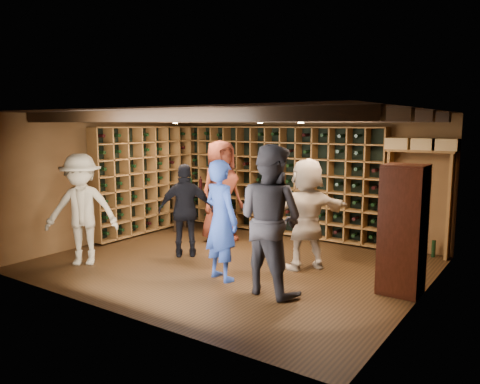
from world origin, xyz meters
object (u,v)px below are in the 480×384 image
Objects in this scene: man_blue_shirt at (221,220)px; tasting_table at (202,197)px; display_cabinet at (402,232)px; guest_red_floral at (221,191)px; guest_woman_black at (186,211)px; man_grey_suit at (270,220)px; guest_khaki at (82,210)px; guest_beige at (306,214)px.

tasting_table is (-2.22, 2.28, -0.14)m from man_blue_shirt.
guest_red_floral reaches higher than display_cabinet.
guest_red_floral is at bearing -122.07° from guest_woman_black.
display_cabinet is 0.97× the size of man_blue_shirt.
display_cabinet is 1.81m from man_grey_suit.
guest_khaki is 3.67m from guest_beige.
display_cabinet is 2.56m from man_blue_shirt.
guest_woman_black is at bearing -11.42° from man_blue_shirt.
guest_khaki is at bearing -22.62° from guest_beige.
man_grey_suit reaches higher than guest_beige.
guest_khaki is at bearing 18.83° from man_grey_suit.
man_blue_shirt is 0.88× the size of man_grey_suit.
guest_beige is at bearing -96.47° from guest_red_floral.
man_grey_suit reaches higher than guest_woman_black.
man_blue_shirt is 1.45× the size of tasting_table.
man_grey_suit is at bearing -168.25° from man_blue_shirt.
guest_khaki reaches higher than guest_beige.
guest_woman_black is at bearing -38.24° from guest_beige.
man_blue_shirt is 1.44m from guest_beige.
guest_beige reaches higher than tasting_table.
man_blue_shirt is 1.10× the size of guest_woman_black.
display_cabinet is at bearing 145.10° from guest_woman_black.
guest_red_floral is 2.73m from guest_khaki.
guest_woman_black is (0.16, -1.23, -0.18)m from guest_red_floral.
guest_red_floral is at bearing -32.18° from man_grey_suit.
man_grey_suit is 1.02× the size of guest_red_floral.
guest_beige reaches higher than guest_woman_black.
tasting_table is at bearing -28.88° from man_grey_suit.
guest_beige is at bearing -107.60° from man_blue_shirt.
man_grey_suit is at bearing 122.19° from guest_woman_black.
tasting_table is (-4.60, 1.35, -0.09)m from display_cabinet.
man_blue_shirt is 1.41m from guest_woman_black.
display_cabinet is at bearing -138.33° from man_grey_suit.
display_cabinet is at bearing 116.96° from guest_beige.
guest_khaki reaches higher than tasting_table.
tasting_table is (-3.10, 2.34, -0.26)m from man_grey_suit.
guest_khaki is 1.03× the size of guest_beige.
guest_beige is at bearing -33.59° from tasting_table.
guest_beige is (-0.08, 1.26, -0.13)m from man_grey_suit.
man_grey_suit reaches higher than guest_khaki.
guest_woman_black is 1.73m from guest_khaki.
guest_beige is (2.20, -0.68, -0.11)m from guest_red_floral.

